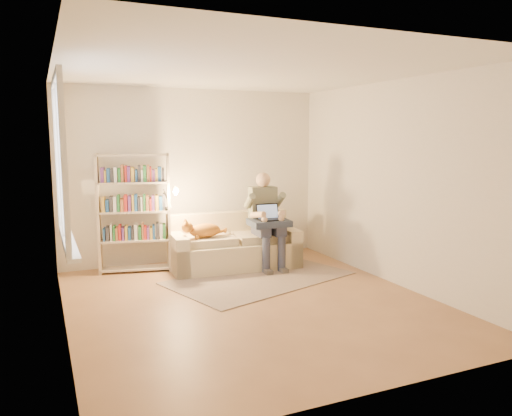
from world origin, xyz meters
name	(u,v)px	position (x,y,z in m)	size (l,w,h in m)	color
floor	(252,302)	(0.00, 0.00, 0.00)	(4.50, 4.50, 0.00)	#8D6340
ceiling	(251,70)	(0.00, 0.00, 2.60)	(4.00, 4.50, 0.02)	white
wall_left	(59,199)	(-2.00, 0.00, 1.30)	(0.02, 4.50, 2.60)	silver
wall_right	(396,184)	(2.00, 0.00, 1.30)	(0.02, 4.50, 2.60)	silver
wall_back	(194,176)	(0.00, 2.25, 1.30)	(4.00, 0.02, 2.60)	silver
wall_front	(377,221)	(0.00, -2.25, 1.30)	(4.00, 0.02, 2.60)	silver
window	(63,189)	(-1.95, 0.20, 1.38)	(0.12, 1.52, 1.69)	white
sofa	(233,248)	(0.38, 1.57, 0.28)	(1.88, 0.95, 0.78)	beige
person	(266,215)	(0.82, 1.40, 0.77)	(0.43, 0.65, 1.38)	slate
cat	(205,230)	(-0.07, 1.49, 0.60)	(0.68, 0.27, 0.25)	orange
blanket	(268,223)	(0.80, 1.26, 0.68)	(0.55, 0.45, 0.09)	#262F42
laptop	(268,216)	(0.80, 1.27, 0.78)	(0.35, 0.30, 0.29)	black
bookshelf	(134,207)	(-0.97, 1.90, 0.92)	(1.09, 0.52, 1.67)	#C6B496
rug	(260,278)	(0.48, 0.86, 0.01)	(2.36, 1.40, 0.01)	gray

